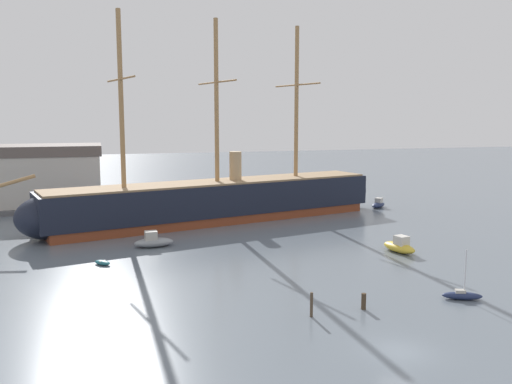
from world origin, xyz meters
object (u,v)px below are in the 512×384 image
tall_ship (217,200)px  motorboat_alongside_bow (153,241)px  mooring_piling_left_pair (311,305)px  mooring_piling_nearest (364,301)px  motorboat_mid_right (400,246)px  motorboat_far_right (378,204)px  dinghy_far_left (56,217)px  sailboat_foreground_right (462,295)px  dinghy_mid_left (102,263)px

tall_ship → motorboat_alongside_bow: size_ratio=12.62×
mooring_piling_left_pair → tall_ship: bearing=88.1°
motorboat_alongside_bow → mooring_piling_nearest: motorboat_alongside_bow is taller
mooring_piling_nearest → mooring_piling_left_pair: 4.81m
motorboat_mid_right → motorboat_far_right: bearing=65.3°
tall_ship → motorboat_alongside_bow: 17.58m
dinghy_far_left → motorboat_mid_right: bearing=-39.6°
mooring_piling_nearest → sailboat_foreground_right: bearing=-1.5°
sailboat_foreground_right → motorboat_far_right: 47.65m
dinghy_mid_left → motorboat_alongside_bow: bearing=47.0°
motorboat_mid_right → mooring_piling_left_pair: size_ratio=2.53×
motorboat_mid_right → mooring_piling_nearest: bearing=-129.3°
dinghy_far_left → tall_ship: bearing=-20.6°
tall_ship → motorboat_mid_right: size_ratio=12.02×
motorboat_far_right → tall_ship: bearing=-171.8°
motorboat_alongside_bow → dinghy_far_left: 25.68m
sailboat_foreground_right → mooring_piling_left_pair: size_ratio=2.22×
dinghy_far_left → mooring_piling_left_pair: bearing=-65.7°
dinghy_far_left → mooring_piling_nearest: bearing=-61.1°
motorboat_far_right → motorboat_alongside_bow: bearing=-156.3°
sailboat_foreground_right → motorboat_alongside_bow: 35.93m
motorboat_alongside_bow → mooring_piling_nearest: (14.45, -26.64, -0.02)m
dinghy_mid_left → motorboat_far_right: size_ratio=0.53×
motorboat_alongside_bow → mooring_piling_left_pair: (9.66, -26.98, 0.30)m
dinghy_mid_left → mooring_piling_nearest: (20.55, -20.11, 0.43)m
dinghy_far_left → sailboat_foreground_right: bearing=-53.5°
tall_ship → motorboat_far_right: bearing=8.2°
motorboat_alongside_bow → motorboat_mid_right: bearing=-21.4°
mooring_piling_left_pair → motorboat_alongside_bow: bearing=109.7°
mooring_piling_nearest → dinghy_mid_left: bearing=135.6°
motorboat_far_right → mooring_piling_left_pair: size_ratio=2.05×
motorboat_alongside_bow → mooring_piling_nearest: size_ratio=3.56×
dinghy_mid_left → motorboat_mid_right: 33.79m
tall_ship → motorboat_alongside_bow: tall_ship is taller
tall_ship → dinghy_mid_left: size_ratio=27.98×
mooring_piling_nearest → motorboat_alongside_bow: bearing=118.5°
sailboat_foreground_right → motorboat_mid_right: 16.51m
dinghy_mid_left → tall_ship: bearing=49.5°
mooring_piling_nearest → dinghy_far_left: bearing=118.9°
motorboat_alongside_bow → mooring_piling_left_pair: size_ratio=2.41×
tall_ship → mooring_piling_nearest: (3.46, -40.12, -2.57)m
motorboat_mid_right → motorboat_far_right: size_ratio=1.24×
mooring_piling_left_pair → sailboat_foreground_right: bearing=0.4°
mooring_piling_nearest → mooring_piling_left_pair: mooring_piling_left_pair is taller
motorboat_alongside_bow → dinghy_far_left: bearing=119.5°
dinghy_far_left → mooring_piling_left_pair: (22.30, -49.34, 0.65)m
dinghy_mid_left → motorboat_mid_right: (33.52, -4.23, 0.46)m
tall_ship → dinghy_mid_left: tall_ship is taller
motorboat_mid_right → dinghy_far_left: bearing=140.4°
sailboat_foreground_right → mooring_piling_left_pair: bearing=-179.6°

